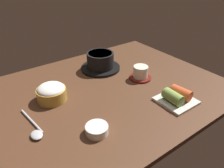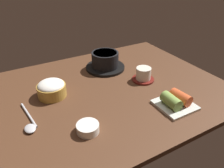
# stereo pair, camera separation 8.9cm
# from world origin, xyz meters

# --- Properties ---
(dining_table) EXTENTS (1.00, 0.76, 0.02)m
(dining_table) POSITION_xyz_m (0.00, 0.00, 0.01)
(dining_table) COLOR #4C2D1C
(dining_table) RESTS_ON ground
(stone_pot) EXTENTS (0.19, 0.19, 0.09)m
(stone_pot) POSITION_xyz_m (0.09, 0.17, 0.06)
(stone_pot) COLOR black
(stone_pot) RESTS_ON dining_table
(rice_bowl) EXTENTS (0.11, 0.11, 0.07)m
(rice_bowl) POSITION_xyz_m (-0.21, 0.06, 0.05)
(rice_bowl) COLOR #B78C38
(rice_bowl) RESTS_ON dining_table
(tea_cup_with_saucer) EXTENTS (0.10, 0.10, 0.06)m
(tea_cup_with_saucer) POSITION_xyz_m (0.18, -0.01, 0.05)
(tea_cup_with_saucer) COLOR maroon
(tea_cup_with_saucer) RESTS_ON dining_table
(kimchi_plate) EXTENTS (0.13, 0.13, 0.05)m
(kimchi_plate) POSITION_xyz_m (0.17, -0.23, 0.04)
(kimchi_plate) COLOR silver
(kimchi_plate) RESTS_ON dining_table
(side_bowl_near) EXTENTS (0.07, 0.07, 0.03)m
(side_bowl_near) POSITION_xyz_m (-0.17, -0.20, 0.04)
(side_bowl_near) COLOR white
(side_bowl_near) RESTS_ON dining_table
(spoon) EXTENTS (0.04, 0.18, 0.01)m
(spoon) POSITION_xyz_m (-0.32, -0.08, 0.03)
(spoon) COLOR #B7B7BC
(spoon) RESTS_ON dining_table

